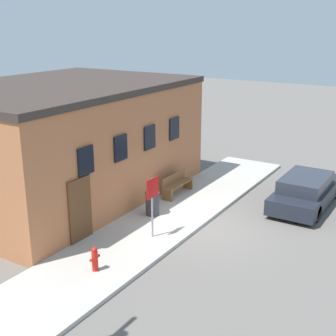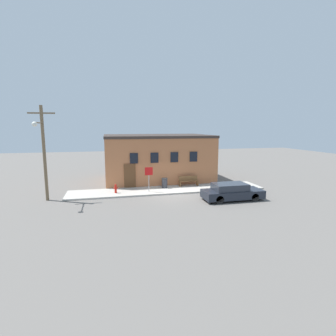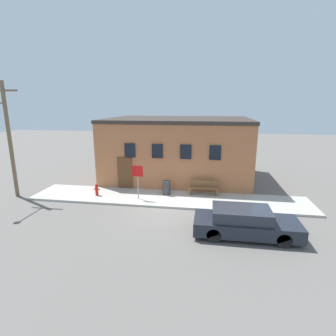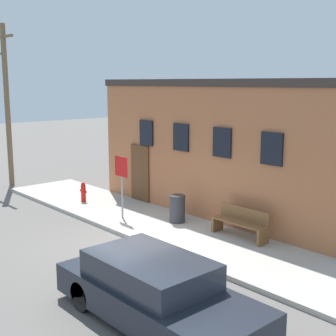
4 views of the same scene
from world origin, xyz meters
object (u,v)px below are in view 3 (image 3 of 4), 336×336
trash_bin (167,188)px  parked_car (245,222)px  bench (204,188)px  stop_sign (138,176)px  utility_pole (7,135)px  fire_hydrant (97,190)px

trash_bin → parked_car: bearing=-46.7°
trash_bin → bench: bearing=8.3°
stop_sign → utility_pole: size_ratio=0.29×
fire_hydrant → parked_car: parked_car is taller
parked_car → fire_hydrant: bearing=156.9°
stop_sign → trash_bin: 2.08m
stop_sign → parked_car: size_ratio=0.45×
bench → utility_pole: bearing=-170.3°
fire_hydrant → utility_pole: 6.02m
trash_bin → fire_hydrant: bearing=-168.8°
fire_hydrant → stop_sign: bearing=-4.1°
bench → stop_sign: bearing=-160.4°
bench → trash_bin: trash_bin is taller
utility_pole → parked_car: (13.29, -2.77, -3.20)m
stop_sign → trash_bin: size_ratio=2.34×
parked_car → utility_pole: bearing=168.2°
fire_hydrant → parked_car: 9.05m
fire_hydrant → bench: (6.47, 1.16, 0.07)m
parked_car → stop_sign: bearing=149.3°
trash_bin → utility_pole: utility_pole is taller
bench → trash_bin: bearing=-171.7°
stop_sign → bench: stop_sign is taller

